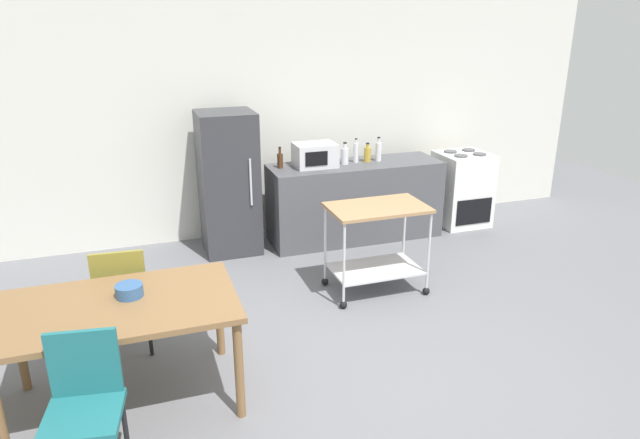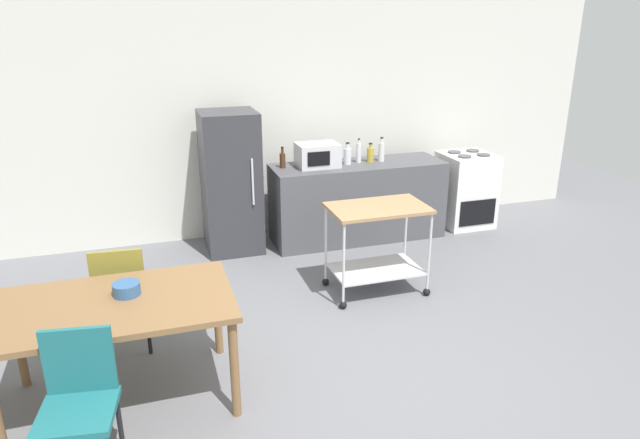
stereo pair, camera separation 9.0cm
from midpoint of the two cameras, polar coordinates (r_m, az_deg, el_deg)
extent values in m
plane|color=slate|center=(4.38, 4.80, -15.03)|extent=(12.00, 12.00, 0.00)
cube|color=silver|center=(6.73, -5.93, 10.73)|extent=(8.40, 0.12, 2.90)
cube|color=#4C4C51|center=(6.66, 3.13, 1.88)|extent=(2.00, 0.64, 0.90)
cube|color=brown|center=(3.93, -20.18, -8.20)|extent=(1.50, 0.90, 0.04)
cylinder|color=brown|center=(3.81, -8.80, -14.63)|extent=(0.06, 0.06, 0.71)
cylinder|color=brown|center=(4.54, -28.44, -10.98)|extent=(0.06, 0.06, 0.71)
cylinder|color=brown|center=(4.47, -10.66, -9.18)|extent=(0.06, 0.06, 0.71)
cube|color=#1E666B|center=(3.48, -23.38, -17.70)|extent=(0.45, 0.45, 0.04)
cube|color=#1E666B|center=(3.50, -23.26, -13.05)|extent=(0.38, 0.09, 0.40)
cylinder|color=black|center=(3.80, -24.94, -19.10)|extent=(0.03, 0.03, 0.45)
cylinder|color=black|center=(3.72, -19.59, -19.17)|extent=(0.03, 0.03, 0.45)
cube|color=olive|center=(4.69, -19.59, -7.01)|extent=(0.43, 0.43, 0.04)
cube|color=olive|center=(4.44, -20.07, -5.49)|extent=(0.38, 0.06, 0.40)
cylinder|color=black|center=(4.94, -17.14, -8.54)|extent=(0.03, 0.03, 0.45)
cylinder|color=black|center=(4.98, -21.09, -8.81)|extent=(0.03, 0.03, 0.45)
cylinder|color=black|center=(4.64, -17.27, -10.49)|extent=(0.03, 0.03, 0.45)
cylinder|color=black|center=(4.68, -21.49, -10.76)|extent=(0.03, 0.03, 0.45)
cube|color=white|center=(7.33, 13.66, 3.00)|extent=(0.60, 0.60, 0.90)
cube|color=black|center=(7.15, 14.82, 0.76)|extent=(0.48, 0.01, 0.32)
cylinder|color=#47474C|center=(7.05, 13.58, 6.22)|extent=(0.16, 0.16, 0.02)
cylinder|color=#47474C|center=(7.19, 15.35, 6.33)|extent=(0.16, 0.16, 0.02)
cylinder|color=#47474C|center=(7.24, 12.58, 6.66)|extent=(0.16, 0.16, 0.02)
cylinder|color=#47474C|center=(7.38, 14.32, 6.76)|extent=(0.16, 0.16, 0.02)
cube|color=#333338|center=(6.29, -9.55, 3.62)|extent=(0.60, 0.60, 1.55)
cylinder|color=silver|center=(6.00, -7.38, 3.72)|extent=(0.02, 0.02, 0.50)
cube|color=#A37A51|center=(5.23, 5.29, 1.19)|extent=(0.90, 0.56, 0.03)
cube|color=silver|center=(5.46, 5.09, -4.94)|extent=(0.83, 0.52, 0.02)
cylinder|color=silver|center=(5.00, 1.91, -4.35)|extent=(0.02, 0.02, 0.76)
sphere|color=black|center=(5.19, 1.86, -8.54)|extent=(0.07, 0.07, 0.07)
cylinder|color=silver|center=(5.34, 10.38, -3.09)|extent=(0.02, 0.02, 0.76)
sphere|color=black|center=(5.51, 10.12, -7.07)|extent=(0.07, 0.07, 0.07)
cylinder|color=silver|center=(5.44, 0.04, -2.32)|extent=(0.02, 0.02, 0.76)
sphere|color=black|center=(5.61, 0.04, -6.25)|extent=(0.07, 0.07, 0.07)
cylinder|color=silver|center=(5.75, 7.99, -1.27)|extent=(0.02, 0.02, 0.76)
sphere|color=black|center=(5.91, 7.80, -5.03)|extent=(0.07, 0.07, 0.07)
cylinder|color=#4C2D19|center=(6.33, -4.43, 5.88)|extent=(0.06, 0.06, 0.16)
cylinder|color=#4C2D19|center=(6.30, -4.45, 6.87)|extent=(0.03, 0.03, 0.06)
cylinder|color=black|center=(6.30, -4.46, 7.20)|extent=(0.03, 0.03, 0.01)
cube|color=silver|center=(6.37, -0.91, 6.48)|extent=(0.46, 0.34, 0.26)
cube|color=black|center=(6.20, -0.77, 6.10)|extent=(0.25, 0.01, 0.16)
cylinder|color=silver|center=(6.48, 2.11, 6.35)|extent=(0.08, 0.08, 0.18)
cylinder|color=silver|center=(6.46, 2.12, 7.38)|extent=(0.04, 0.04, 0.06)
cylinder|color=black|center=(6.45, 2.12, 7.68)|extent=(0.04, 0.04, 0.01)
cylinder|color=silver|center=(6.56, 3.22, 6.68)|extent=(0.06, 0.06, 0.22)
cylinder|color=silver|center=(6.53, 3.24, 7.82)|extent=(0.03, 0.03, 0.04)
cylinder|color=black|center=(6.53, 3.25, 8.06)|extent=(0.03, 0.03, 0.01)
cylinder|color=gold|center=(6.61, 4.38, 6.49)|extent=(0.08, 0.08, 0.17)
cylinder|color=gold|center=(6.59, 4.40, 7.38)|extent=(0.04, 0.04, 0.04)
cylinder|color=black|center=(6.58, 4.40, 7.61)|extent=(0.04, 0.04, 0.01)
cylinder|color=silver|center=(6.65, 5.48, 6.75)|extent=(0.07, 0.07, 0.21)
cylinder|color=silver|center=(6.63, 5.52, 7.88)|extent=(0.03, 0.03, 0.06)
cylinder|color=black|center=(6.62, 5.53, 8.17)|extent=(0.04, 0.04, 0.01)
cylinder|color=#33598C|center=(3.98, -19.18, -6.75)|extent=(0.18, 0.18, 0.08)
camera|label=1|loc=(0.04, -90.51, -0.18)|focal=31.95mm
camera|label=2|loc=(0.04, 89.49, 0.18)|focal=31.95mm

